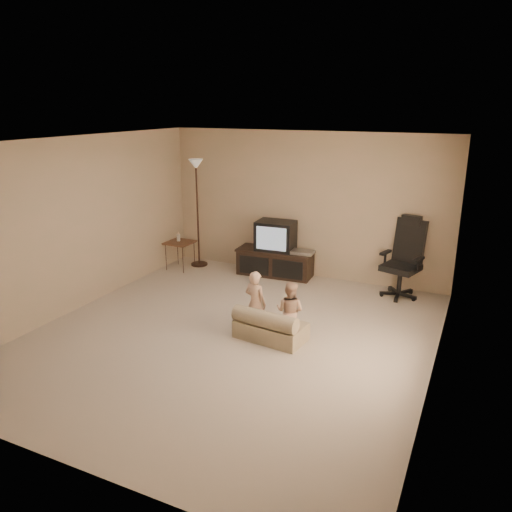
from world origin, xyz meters
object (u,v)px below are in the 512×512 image
at_px(side_table, 180,243).
at_px(floor_lamp, 197,189).
at_px(tv_stand, 276,253).
at_px(toddler_right, 290,311).
at_px(child_sofa, 269,327).
at_px(toddler_left, 255,303).
at_px(office_chair, 403,268).

relative_size(side_table, floor_lamp, 0.35).
bearing_deg(tv_stand, side_table, -170.07).
height_order(tv_stand, toddler_right, tv_stand).
height_order(floor_lamp, toddler_right, floor_lamp).
bearing_deg(floor_lamp, tv_stand, 3.03).
height_order(child_sofa, toddler_left, toddler_left).
distance_m(tv_stand, floor_lamp, 1.85).
bearing_deg(floor_lamp, toddler_right, -39.11).
bearing_deg(child_sofa, floor_lamp, 143.34).
relative_size(tv_stand, office_chair, 1.09).
relative_size(floor_lamp, child_sofa, 2.10).
bearing_deg(floor_lamp, side_table, -121.94).
bearing_deg(child_sofa, office_chair, 67.67).
height_order(side_table, child_sofa, side_table).
relative_size(tv_stand, side_table, 2.00).
xyz_separation_m(tv_stand, office_chair, (2.19, -0.06, 0.05)).
distance_m(office_chair, toddler_right, 2.43).
height_order(office_chair, toddler_right, office_chair).
bearing_deg(floor_lamp, office_chair, 0.26).
bearing_deg(office_chair, tv_stand, -165.36).
xyz_separation_m(tv_stand, floor_lamp, (-1.53, -0.08, 1.04)).
distance_m(tv_stand, office_chair, 2.19).
bearing_deg(toddler_left, floor_lamp, -33.78).
relative_size(side_table, toddler_left, 0.80).
distance_m(office_chair, floor_lamp, 3.85).
distance_m(tv_stand, toddler_right, 2.54).
height_order(tv_stand, office_chair, office_chair).
bearing_deg(tv_stand, floor_lamp, 179.72).
bearing_deg(toddler_left, office_chair, -112.94).
xyz_separation_m(side_table, toddler_right, (2.88, -1.85, -0.10)).
height_order(tv_stand, child_sofa, tv_stand).
xyz_separation_m(floor_lamp, toddler_right, (2.68, -2.18, -1.05)).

